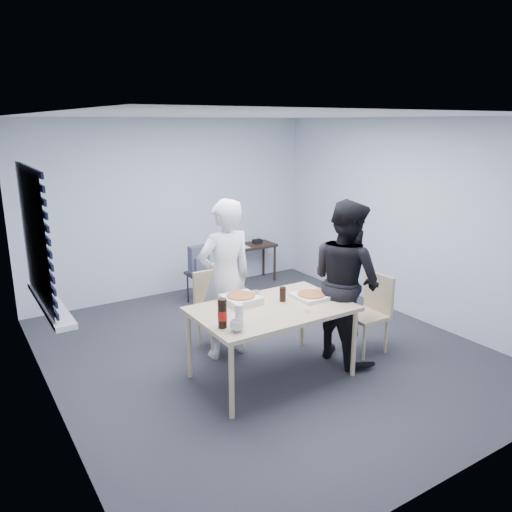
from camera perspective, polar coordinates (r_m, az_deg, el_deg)
room at (r=4.94m, az=-23.55°, el=0.99°), size 5.00×5.00×5.00m
dining_table at (r=5.00m, az=1.86°, el=-6.50°), size 1.56×0.99×0.76m
chair_far at (r=5.79m, az=-4.76°, el=-5.43°), size 0.42×0.42×0.89m
chair_right at (r=5.81m, az=13.06°, el=-5.74°), size 0.42×0.42×0.89m
person_white at (r=5.43m, az=-3.52°, el=-2.68°), size 0.65×0.42×1.77m
person_black at (r=5.44m, az=10.24°, el=-2.85°), size 0.47×0.86×1.77m
side_table at (r=8.04m, az=-1.00°, el=0.68°), size 0.93×0.41×0.62m
stool at (r=7.17m, az=-6.48°, el=-2.75°), size 0.34×0.34×0.47m
backpack at (r=7.07m, az=-6.51°, el=-0.46°), size 0.28×0.20×0.39m
pizza_box_a at (r=5.08m, az=-1.72°, el=-4.93°), size 0.34×0.34×0.09m
pizza_box_b at (r=5.26m, az=6.34°, el=-4.53°), size 0.34×0.34×0.05m
mug_a at (r=4.42m, az=-2.20°, el=-7.97°), size 0.17×0.17×0.10m
mug_b at (r=5.16m, az=-0.03°, el=-4.55°), size 0.10×0.10×0.09m
cola_glass at (r=5.13m, az=3.07°, el=-4.39°), size 0.08×0.08×0.15m
soda_bottle at (r=4.47m, az=-3.87°, el=-6.61°), size 0.09×0.09×0.27m
plastic_cups at (r=4.55m, az=-1.94°, el=-6.68°), size 0.10×0.10×0.19m
rubber_band at (r=4.89m, az=5.93°, el=-6.32°), size 0.06×0.06×0.00m
papers at (r=7.94m, az=-1.90°, el=1.10°), size 0.25×0.32×0.01m
black_box at (r=8.17m, az=0.15°, el=1.70°), size 0.17×0.15×0.06m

